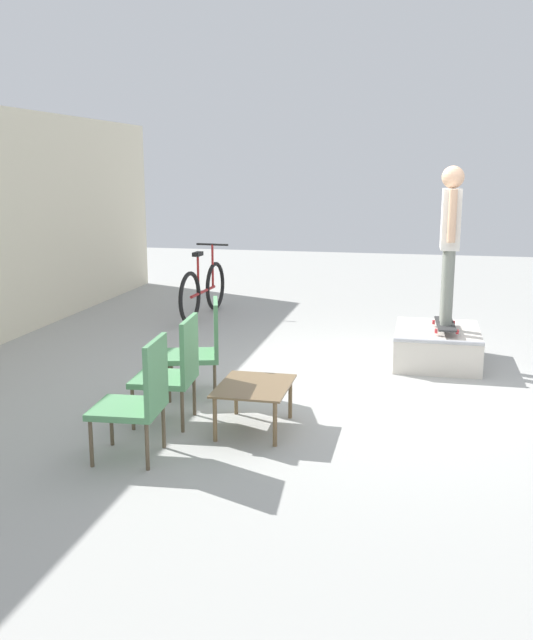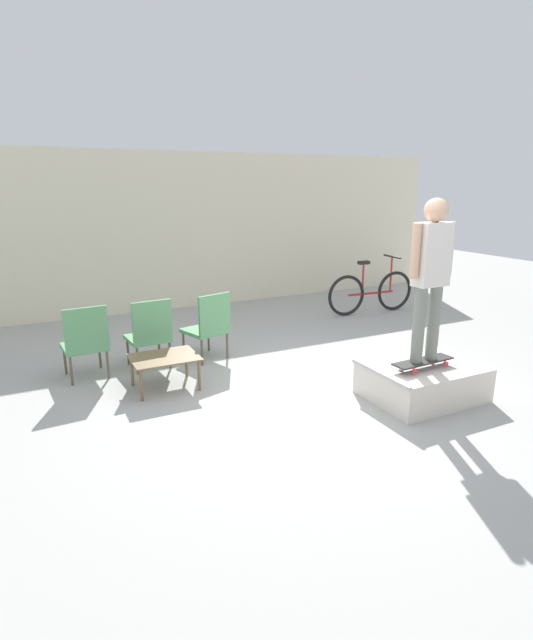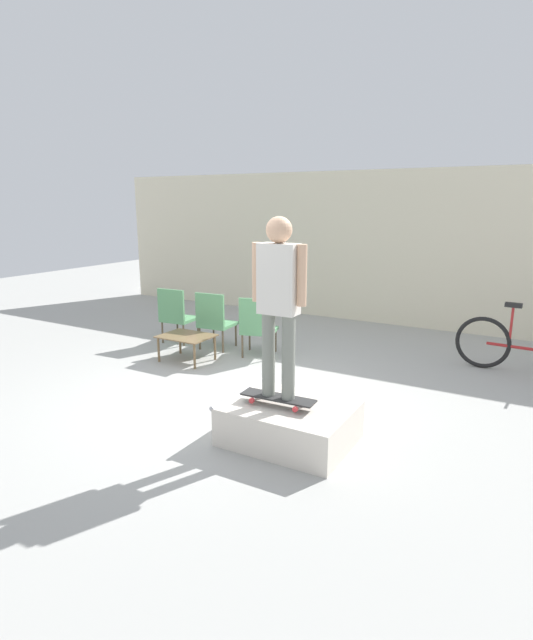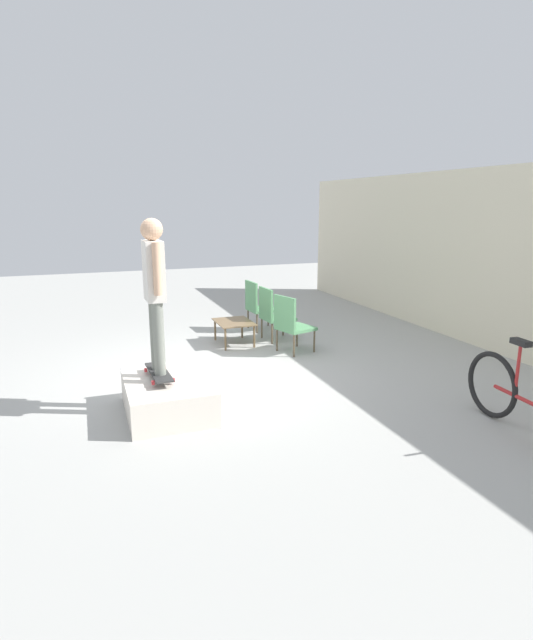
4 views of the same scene
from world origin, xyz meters
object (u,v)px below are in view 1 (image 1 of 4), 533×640
patio_chair_center (175,367)px  patio_chair_left (139,395)px  skate_ramp_box (437,346)px  skateboard_on_ramp (445,324)px  bicycle (203,290)px  coffee_table (254,390)px  person_skater (450,232)px  patio_chair_right (202,345)px

patio_chair_center → patio_chair_left: bearing=-4.6°
skate_ramp_box → patio_chair_left: 4.10m
skateboard_on_ramp → bicycle: (2.02, 3.53, -0.07)m
skateboard_on_ramp → coffee_table: size_ratio=0.98×
person_skater → patio_chair_left: (-3.29, 2.39, -1.02)m
skateboard_on_ramp → patio_chair_right: bearing=122.0°
skate_ramp_box → patio_chair_right: size_ratio=1.32×
patio_chair_center → patio_chair_right: bearing=175.7°
skate_ramp_box → coffee_table: size_ratio=1.61×
patio_chair_left → skate_ramp_box: bearing=141.4°
person_skater → skate_ramp_box: bearing=40.5°
skateboard_on_ramp → patio_chair_left: (-3.29, 2.39, 0.03)m
skate_ramp_box → bicycle: 3.96m
skateboard_on_ramp → patio_chair_right: (-1.66, 2.39, 0.03)m
patio_chair_right → coffee_table: bearing=24.2°
patio_chair_center → skate_ramp_box: bearing=133.5°
coffee_table → patio_chair_center: (0.01, 0.72, 0.16)m
person_skater → coffee_table: 3.22m
skateboard_on_ramp → person_skater: (0.00, -0.00, 1.06)m
coffee_table → skateboard_on_ramp: bearing=-33.7°
patio_chair_center → patio_chair_right: 0.83m
skate_ramp_box → bicycle: bicycle is taller
skate_ramp_box → coffee_table: bearing=148.5°
person_skater → bicycle: 4.22m
bicycle → skate_ramp_box: bearing=-115.9°
patio_chair_left → patio_chair_center: 0.81m
patio_chair_right → bicycle: size_ratio=0.52×
skate_ramp_box → patio_chair_center: size_ratio=1.32×
coffee_table → patio_chair_left: (-0.80, 0.72, 0.16)m
patio_chair_right → bicycle: bearing=-179.7°
skate_ramp_box → patio_chair_center: (-2.57, 2.31, 0.31)m
skate_ramp_box → skateboard_on_ramp: 0.30m
patio_chair_center → coffee_table: bearing=84.7°
coffee_table → person_skater: bearing=-33.7°
person_skater → patio_chair_left: person_skater is taller
patio_chair_left → coffee_table: bearing=133.5°
bicycle → coffee_table: bearing=-154.2°
skateboard_on_ramp → bicycle: bearing=57.4°
skateboard_on_ramp → patio_chair_center: size_ratio=0.81×
person_skater → patio_chair_right: bearing=123.8°
person_skater → patio_chair_center: (-2.49, 2.39, -1.02)m
patio_chair_left → patio_chair_center: size_ratio=1.00×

